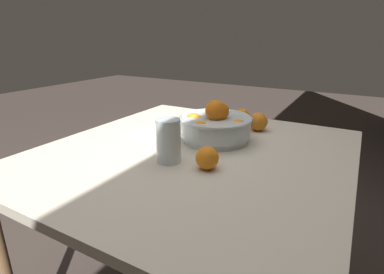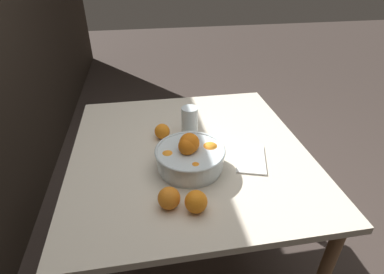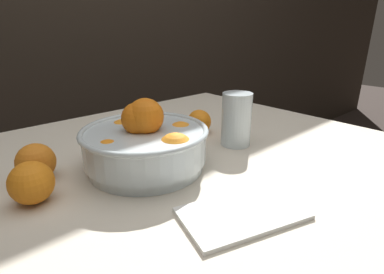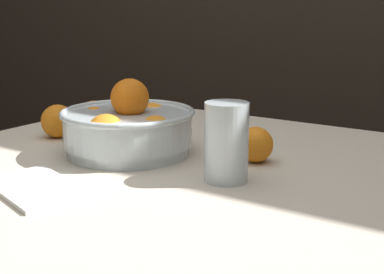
{
  "view_description": "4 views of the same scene",
  "coord_description": "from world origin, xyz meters",
  "px_view_note": "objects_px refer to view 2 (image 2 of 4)",
  "views": [
    {
      "loc": [
        0.87,
        0.49,
        1.17
      ],
      "look_at": [
        0.02,
        0.0,
        0.84
      ],
      "focal_mm": 28.0,
      "sensor_mm": 36.0,
      "label": 1
    },
    {
      "loc": [
        -1.1,
        0.17,
        1.55
      ],
      "look_at": [
        -0.02,
        -0.01,
        0.86
      ],
      "focal_mm": 28.0,
      "sensor_mm": 36.0,
      "label": 2
    },
    {
      "loc": [
        -0.48,
        -0.51,
        1.08
      ],
      "look_at": [
        -0.03,
        -0.01,
        0.84
      ],
      "focal_mm": 28.0,
      "sensor_mm": 36.0,
      "label": 3
    },
    {
      "loc": [
        0.58,
        -0.82,
        1.09
      ],
      "look_at": [
        0.02,
        0.03,
        0.84
      ],
      "focal_mm": 50.0,
      "sensor_mm": 36.0,
      "label": 4
    }
  ],
  "objects_px": {
    "orange_loose_near_bowl": "(169,198)",
    "orange_loose_front": "(162,131)",
    "fruit_bowl": "(190,156)",
    "orange_loose_aside": "(196,202)",
    "juice_glass": "(190,122)"
  },
  "relations": [
    {
      "from": "orange_loose_near_bowl",
      "to": "orange_loose_front",
      "type": "height_order",
      "value": "orange_loose_near_bowl"
    },
    {
      "from": "fruit_bowl",
      "to": "orange_loose_near_bowl",
      "type": "xyz_separation_m",
      "value": [
        -0.2,
        0.11,
        -0.02
      ]
    },
    {
      "from": "orange_loose_front",
      "to": "orange_loose_aside",
      "type": "xyz_separation_m",
      "value": [
        -0.49,
        -0.07,
        0.0
      ]
    },
    {
      "from": "juice_glass",
      "to": "orange_loose_near_bowl",
      "type": "height_order",
      "value": "juice_glass"
    },
    {
      "from": "orange_loose_front",
      "to": "orange_loose_aside",
      "type": "bearing_deg",
      "value": -171.33
    },
    {
      "from": "juice_glass",
      "to": "orange_loose_aside",
      "type": "bearing_deg",
      "value": 173.12
    },
    {
      "from": "fruit_bowl",
      "to": "juice_glass",
      "type": "height_order",
      "value": "fruit_bowl"
    },
    {
      "from": "orange_loose_front",
      "to": "orange_loose_aside",
      "type": "distance_m",
      "value": 0.49
    },
    {
      "from": "juice_glass",
      "to": "orange_loose_aside",
      "type": "xyz_separation_m",
      "value": [
        -0.5,
        0.06,
        -0.03
      ]
    },
    {
      "from": "fruit_bowl",
      "to": "orange_loose_aside",
      "type": "height_order",
      "value": "fruit_bowl"
    },
    {
      "from": "fruit_bowl",
      "to": "orange_loose_near_bowl",
      "type": "relative_size",
      "value": 3.58
    },
    {
      "from": "fruit_bowl",
      "to": "orange_loose_aside",
      "type": "distance_m",
      "value": 0.24
    },
    {
      "from": "juice_glass",
      "to": "orange_loose_front",
      "type": "distance_m",
      "value": 0.14
    },
    {
      "from": "orange_loose_aside",
      "to": "juice_glass",
      "type": "bearing_deg",
      "value": -6.88
    },
    {
      "from": "orange_loose_front",
      "to": "orange_loose_near_bowl",
      "type": "bearing_deg",
      "value": 178.16
    }
  ]
}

